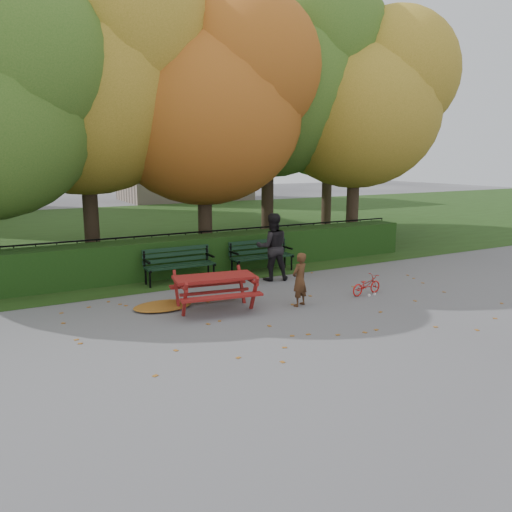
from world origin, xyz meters
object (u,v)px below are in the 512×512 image
tree_b (97,75)px  tree_d (281,74)px  child (300,279)px  bicycle (366,285)px  picnic_table (215,283)px  adult (272,247)px  bench_right (261,253)px  tree_c (216,100)px  tree_g (339,105)px  bench_left (179,262)px  tree_e (368,101)px

tree_b → tree_d: tree_d is taller
child → bicycle: size_ratio=1.33×
picnic_table → adult: size_ratio=1.06×
tree_d → bench_right: tree_d is taller
adult → tree_d: bearing=-106.8°
tree_c → tree_g: bearing=26.9°
tree_b → bicycle: tree_b is taller
tree_d → tree_b: bearing=-175.6°
tree_g → bench_right: 10.61m
tree_g → bicycle: (-6.23, -9.33, -5.14)m
tree_g → tree_d: bearing=-150.4°
tree_c → bench_left: (-2.13, -2.26, -4.30)m
tree_g → picnic_table: size_ratio=4.61×
tree_g → bicycle: 12.34m
child → bicycle: bearing=159.7°
tree_b → picnic_table: bearing=-80.2°
tree_g → picnic_table: bearing=-138.4°
bench_right → child: child is taller
tree_b → bicycle: bearing=-54.3°
tree_e → child: size_ratio=7.01×
child → tree_d: bearing=-138.5°
tree_c → tree_e: bearing=-1.9°
tree_g → adult: size_ratio=4.88×
adult → bicycle: adult is taller
tree_c → tree_e: (5.69, -0.19, 0.26)m
tree_d → tree_e: tree_d is taller
bicycle → child: bearing=83.7°
tree_c → child: tree_c is taller
tree_b → adult: size_ratio=5.02×
tree_e → bench_left: bearing=-165.2°
tree_e → bench_left: (-7.82, -2.07, -4.56)m
tree_d → tree_e: 3.15m
tree_b → tree_c: 3.42m
picnic_table → child: (1.70, -0.64, 0.02)m
tree_e → bench_left: tree_e is taller
child → bicycle: child is taller
picnic_table → bicycle: size_ratio=2.12×
tree_g → child: size_ratio=7.35×
tree_b → tree_e: bearing=-6.2°
bicycle → bench_right: bearing=10.8°
tree_c → tree_d: bearing=22.6°
tree_g → child: tree_g is taller
tree_b → bench_left: bearing=-69.4°
tree_b → tree_c: size_ratio=1.10×
bench_left → bench_right: bearing=0.0°
child → adult: adult is taller
tree_c → bench_left: size_ratio=4.44×
bench_right → adult: 1.07m
tree_g → tree_b: bearing=-164.4°
tree_c → bench_left: tree_c is taller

